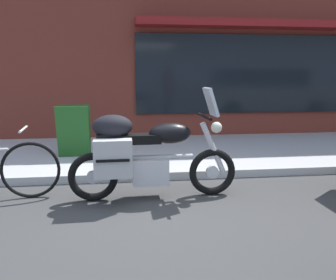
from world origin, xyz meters
The scene contains 3 objects.
ground_plane centered at (0.00, 0.00, 0.00)m, with size 80.00×80.00×0.00m, color #3B3B3B.
touring_motorcycle centered at (-0.17, 0.42, 0.59)m, with size 2.11×0.70×1.38m.
sandwich_board_sign centered at (-1.27, 2.43, 0.57)m, with size 0.55×0.41×0.89m.
Camera 1 is at (-0.39, -3.73, 1.52)m, focal length 37.16 mm.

